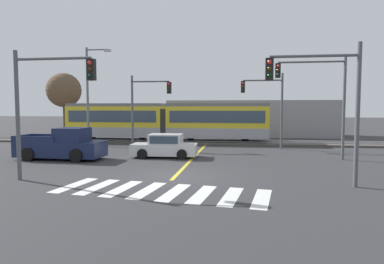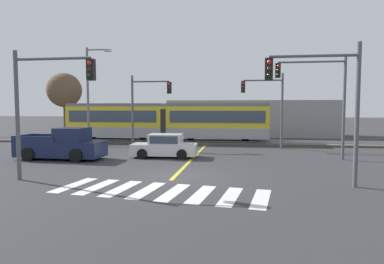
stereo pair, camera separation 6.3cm
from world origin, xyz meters
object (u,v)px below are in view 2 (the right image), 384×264
at_px(traffic_light_far_left, 146,101).
at_px(street_lamp_west, 90,90).
at_px(traffic_light_near_left, 44,94).
at_px(traffic_light_mid_right, 321,91).
at_px(traffic_light_near_right, 324,93).
at_px(traffic_light_far_right, 268,100).
at_px(bare_tree_far_west, 64,90).
at_px(pickup_truck, 63,146).
at_px(sedan_crossing, 165,147).
at_px(light_rail_tram, 166,120).

distance_m(traffic_light_far_left, street_lamp_west, 5.56).
xyz_separation_m(traffic_light_near_left, traffic_light_mid_right, (13.33, 8.31, 0.46)).
relative_size(traffic_light_near_left, traffic_light_near_right, 0.98).
bearing_deg(traffic_light_mid_right, traffic_light_near_left, -148.05).
xyz_separation_m(traffic_light_near_left, traffic_light_far_right, (10.51, 13.42, -0.00)).
bearing_deg(bare_tree_far_west, pickup_truck, -61.74).
distance_m(pickup_truck, bare_tree_far_west, 17.67).
distance_m(sedan_crossing, traffic_light_near_right, 11.31).
bearing_deg(traffic_light_far_left, traffic_light_far_right, 6.24).
xyz_separation_m(sedan_crossing, traffic_light_mid_right, (9.75, 0.57, 3.57)).
bearing_deg(bare_tree_far_west, traffic_light_near_left, -63.19).
height_order(traffic_light_far_left, traffic_light_near_right, traffic_light_near_right).
bearing_deg(traffic_light_mid_right, sedan_crossing, -176.64).
bearing_deg(light_rail_tram, traffic_light_far_left, -97.46).
xyz_separation_m(traffic_light_near_right, traffic_light_far_right, (-1.36, 12.71, -0.02)).
bearing_deg(sedan_crossing, bare_tree_far_west, 136.91).
relative_size(sedan_crossing, traffic_light_near_right, 0.73).
height_order(traffic_light_far_left, street_lamp_west, street_lamp_west).
height_order(light_rail_tram, traffic_light_far_right, traffic_light_far_right).
distance_m(traffic_light_far_left, traffic_light_far_right, 9.57).
xyz_separation_m(sedan_crossing, traffic_light_far_right, (6.92, 5.68, 3.11)).
distance_m(light_rail_tram, traffic_light_far_right, 9.75).
bearing_deg(traffic_light_far_left, bare_tree_far_west, 143.33).
height_order(pickup_truck, traffic_light_near_left, traffic_light_near_left).
distance_m(traffic_light_mid_right, street_lamp_west, 18.47).
distance_m(traffic_light_near_left, traffic_light_far_right, 17.04).
bearing_deg(traffic_light_near_left, bare_tree_far_west, 116.81).
relative_size(traffic_light_near_left, bare_tree_far_west, 0.82).
bearing_deg(sedan_crossing, traffic_light_mid_right, 3.36).
distance_m(traffic_light_far_left, bare_tree_far_west, 14.56).
xyz_separation_m(traffic_light_near_left, traffic_light_far_left, (1.00, 12.38, -0.06)).
height_order(light_rail_tram, street_lamp_west, street_lamp_west).
height_order(light_rail_tram, pickup_truck, light_rail_tram).
height_order(traffic_light_mid_right, traffic_light_far_right, traffic_light_mid_right).
distance_m(sedan_crossing, traffic_light_near_left, 9.08).
height_order(street_lamp_west, bare_tree_far_west, street_lamp_west).
relative_size(traffic_light_far_right, bare_tree_far_west, 0.84).
height_order(sedan_crossing, traffic_light_far_right, traffic_light_far_right).
height_order(traffic_light_near_left, bare_tree_far_west, bare_tree_far_west).
distance_m(light_rail_tram, bare_tree_far_west, 13.24).
height_order(sedan_crossing, street_lamp_west, street_lamp_west).
height_order(pickup_truck, traffic_light_mid_right, traffic_light_mid_right).
distance_m(pickup_truck, traffic_light_near_right, 15.59).
height_order(pickup_truck, traffic_light_far_left, traffic_light_far_left).
relative_size(light_rail_tram, traffic_light_mid_right, 2.92).
bearing_deg(street_lamp_west, traffic_light_near_right, -39.03).
bearing_deg(traffic_light_far_left, street_lamp_west, 164.93).
bearing_deg(traffic_light_near_left, traffic_light_near_right, 3.42).
bearing_deg(traffic_light_near_left, traffic_light_mid_right, 31.95).
bearing_deg(traffic_light_near_right, traffic_light_far_left, 132.95).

